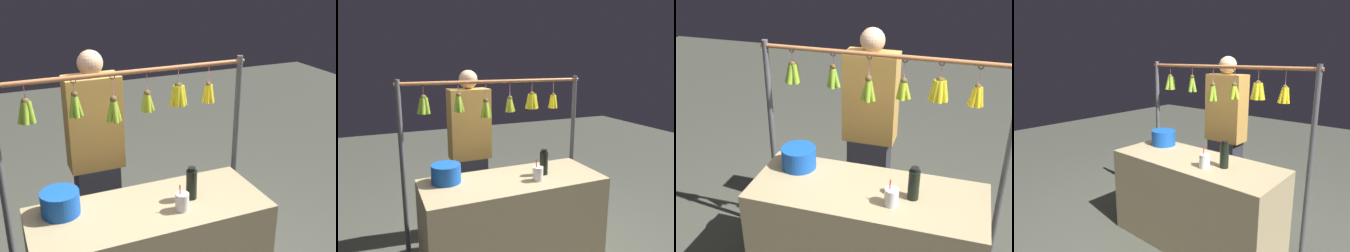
% 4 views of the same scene
% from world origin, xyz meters
% --- Properties ---
extents(ground_plane, '(12.00, 12.00, 0.00)m').
position_xyz_m(ground_plane, '(0.00, 0.00, 0.00)').
color(ground_plane, '#41443A').
extents(market_counter, '(1.57, 0.63, 0.83)m').
position_xyz_m(market_counter, '(0.00, 0.00, 0.42)').
color(market_counter, tan).
rests_on(market_counter, ground).
extents(display_rack, '(1.80, 0.13, 1.68)m').
position_xyz_m(display_rack, '(-0.00, -0.39, 1.21)').
color(display_rack, '#4C4C51').
rests_on(display_rack, ground).
extents(water_bottle, '(0.07, 0.07, 0.23)m').
position_xyz_m(water_bottle, '(-0.30, 0.00, 0.94)').
color(water_bottle, black).
rests_on(water_bottle, market_counter).
extents(blue_bucket, '(0.25, 0.25, 0.16)m').
position_xyz_m(blue_bucket, '(0.55, -0.15, 0.91)').
color(blue_bucket, '#154EB7').
rests_on(blue_bucket, market_counter).
extents(drink_cup, '(0.09, 0.09, 0.18)m').
position_xyz_m(drink_cup, '(-0.18, 0.11, 0.89)').
color(drink_cup, silver).
rests_on(drink_cup, market_counter).
extents(vendor_person, '(0.41, 0.22, 1.74)m').
position_xyz_m(vendor_person, '(0.17, -0.74, 0.86)').
color(vendor_person, '#2D2D38').
rests_on(vendor_person, ground).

